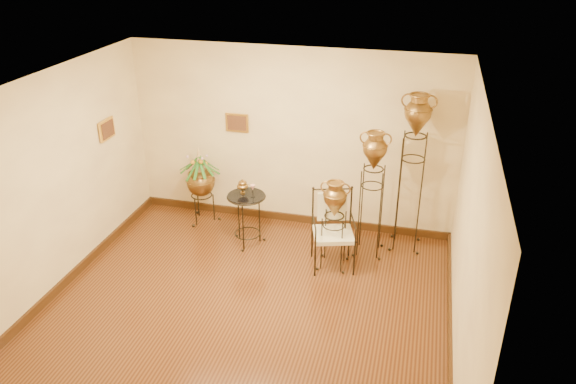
% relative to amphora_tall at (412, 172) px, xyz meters
% --- Properties ---
extents(ground, '(5.00, 5.00, 0.00)m').
position_rel_amphora_tall_xyz_m(ground, '(-1.83, -2.15, -1.20)').
color(ground, brown).
rests_on(ground, ground).
extents(room_shell, '(5.02, 5.02, 2.81)m').
position_rel_amphora_tall_xyz_m(room_shell, '(-1.84, -2.14, 0.53)').
color(room_shell, '#FEEAA4').
rests_on(room_shell, ground).
extents(amphora_tall, '(0.58, 0.58, 2.36)m').
position_rel_amphora_tall_xyz_m(amphora_tall, '(0.00, 0.00, 0.00)').
color(amphora_tall, black).
rests_on(amphora_tall, ground).
extents(amphora_mid, '(0.47, 0.47, 1.88)m').
position_rel_amphora_tall_xyz_m(amphora_mid, '(-0.51, -0.30, -0.25)').
color(amphora_mid, black).
rests_on(amphora_mid, ground).
extents(amphora_short, '(0.40, 0.40, 1.31)m').
position_rel_amphora_tall_xyz_m(amphora_short, '(-0.95, -0.78, -0.55)').
color(amphora_short, black).
rests_on(amphora_short, ground).
extents(planter_urn, '(0.78, 0.78, 1.30)m').
position_rel_amphora_tall_xyz_m(planter_urn, '(-3.22, -0.00, -0.48)').
color(planter_urn, black).
rests_on(planter_urn, ground).
extents(armchair, '(0.76, 0.73, 1.10)m').
position_rel_amphora_tall_xyz_m(armchair, '(-0.95, -0.80, -0.65)').
color(armchair, black).
rests_on(armchair, ground).
extents(side_table, '(0.62, 0.62, 1.01)m').
position_rel_amphora_tall_xyz_m(side_table, '(-2.29, -0.51, -0.78)').
color(side_table, black).
rests_on(side_table, ground).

